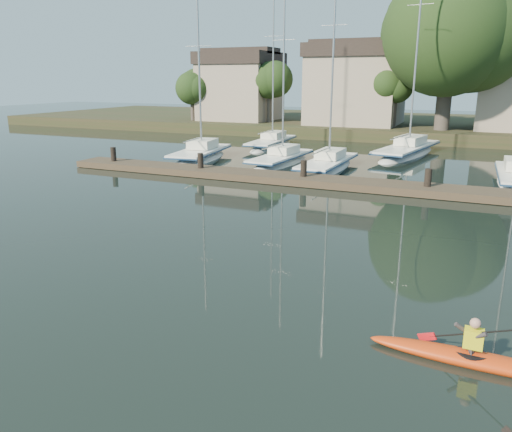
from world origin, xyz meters
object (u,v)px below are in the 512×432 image
at_px(kayak, 478,357).
at_px(sailboat_2, 327,172).
at_px(dock, 362,185).
at_px(sailboat_5, 271,149).
at_px(sailboat_1, 281,166).
at_px(sailboat_6, 407,158).
at_px(sailboat_0, 201,162).

distance_m(kayak, sailboat_2, 20.82).
relative_size(dock, sailboat_5, 2.41).
bearing_deg(sailboat_1, sailboat_6, 49.64).
xyz_separation_m(sailboat_1, sailboat_5, (-3.58, 7.21, -0.00)).
xyz_separation_m(kayak, dock, (-5.33, 14.53, 0.05)).
relative_size(dock, sailboat_1, 2.67).
height_order(kayak, sailboat_5, sailboat_5).
height_order(sailboat_0, sailboat_6, sailboat_6).
bearing_deg(sailboat_2, sailboat_5, 131.91).
bearing_deg(kayak, sailboat_0, 132.64).
distance_m(dock, sailboat_2, 5.47).
distance_m(kayak, sailboat_1, 22.93).
distance_m(sailboat_0, sailboat_5, 7.93).
bearing_deg(sailboat_6, dock, -82.12).
relative_size(sailboat_2, sailboat_5, 0.98).
relative_size(kayak, dock, 0.12).
distance_m(sailboat_2, sailboat_5, 10.45).
xyz_separation_m(sailboat_1, sailboat_2, (3.23, -0.71, 0.00)).
xyz_separation_m(dock, sailboat_2, (-3.02, 4.54, -0.38)).
xyz_separation_m(sailboat_5, sailboat_6, (10.32, -0.17, -0.02)).
height_order(dock, sailboat_5, sailboat_5).
height_order(dock, sailboat_0, sailboat_0).
distance_m(dock, sailboat_1, 8.18).
xyz_separation_m(kayak, sailboat_2, (-8.36, 19.07, -0.33)).
bearing_deg(sailboat_0, kayak, -56.77).
distance_m(kayak, sailboat_5, 30.96).
bearing_deg(dock, sailboat_2, 123.66).
bearing_deg(sailboat_5, kayak, -63.23).
xyz_separation_m(sailboat_1, sailboat_6, (6.74, 7.04, -0.02)).
bearing_deg(sailboat_6, sailboat_5, -170.82).
bearing_deg(sailboat_5, sailboat_2, -51.89).
distance_m(dock, sailboat_6, 12.31).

